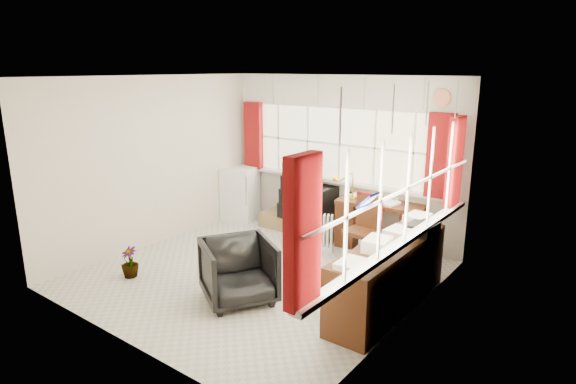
% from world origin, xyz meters
% --- Properties ---
extents(ground, '(4.00, 4.00, 0.00)m').
position_xyz_m(ground, '(0.00, 0.00, 0.00)').
color(ground, beige).
rests_on(ground, ground).
extents(room_walls, '(4.00, 4.00, 4.00)m').
position_xyz_m(room_walls, '(0.00, 0.00, 1.50)').
color(room_walls, beige).
rests_on(room_walls, ground).
extents(window_back, '(3.70, 0.12, 3.60)m').
position_xyz_m(window_back, '(0.00, 1.94, 0.95)').
color(window_back, '#FFF6C9').
rests_on(window_back, room_walls).
extents(window_right, '(0.12, 3.70, 3.60)m').
position_xyz_m(window_right, '(1.94, 0.00, 0.95)').
color(window_right, '#FFF6C9').
rests_on(window_right, room_walls).
extents(curtains, '(3.83, 3.83, 1.15)m').
position_xyz_m(curtains, '(0.92, 0.93, 1.46)').
color(curtains, maroon).
rests_on(curtains, room_walls).
extents(overhead_cabinets, '(3.98, 3.98, 0.48)m').
position_xyz_m(overhead_cabinets, '(0.98, 0.98, 2.25)').
color(overhead_cabinets, silver).
rests_on(overhead_cabinets, room_walls).
extents(desk, '(1.33, 0.78, 0.76)m').
position_xyz_m(desk, '(0.85, 1.80, 0.40)').
color(desk, '#582C14').
rests_on(desk, ground).
extents(desk_lamp, '(0.14, 0.12, 0.39)m').
position_xyz_m(desk_lamp, '(0.44, 1.64, 1.00)').
color(desk_lamp, '#E0B109').
rests_on(desk_lamp, desk).
extents(task_chair, '(0.43, 0.45, 0.96)m').
position_xyz_m(task_chair, '(0.90, 1.18, 0.51)').
color(task_chair, black).
rests_on(task_chair, ground).
extents(office_chair, '(1.08, 1.07, 0.72)m').
position_xyz_m(office_chair, '(0.30, -0.69, 0.36)').
color(office_chair, black).
rests_on(office_chair, ground).
extents(radiator, '(0.40, 0.28, 0.55)m').
position_xyz_m(radiator, '(0.19, 1.18, 0.23)').
color(radiator, white).
rests_on(radiator, ground).
extents(credenza, '(0.50, 2.00, 0.85)m').
position_xyz_m(credenza, '(1.73, 0.20, 0.39)').
color(credenza, '#582C14').
rests_on(credenza, ground).
extents(file_tray, '(0.31, 0.39, 0.12)m').
position_xyz_m(file_tray, '(1.87, 0.73, 0.81)').
color(file_tray, black).
rests_on(file_tray, credenza).
extents(tv_bench, '(1.40, 0.50, 0.25)m').
position_xyz_m(tv_bench, '(-0.55, 1.72, 0.12)').
color(tv_bench, '#9C824E').
rests_on(tv_bench, ground).
extents(crt_tv, '(0.62, 0.59, 0.53)m').
position_xyz_m(crt_tv, '(-0.30, 1.80, 0.52)').
color(crt_tv, black).
rests_on(crt_tv, tv_bench).
extents(hifi_stack, '(0.68, 0.44, 0.91)m').
position_xyz_m(hifi_stack, '(-0.50, 1.66, 0.66)').
color(hifi_stack, black).
rests_on(hifi_stack, tv_bench).
extents(mini_fridge, '(0.67, 0.67, 0.92)m').
position_xyz_m(mini_fridge, '(-1.80, 1.64, 0.46)').
color(mini_fridge, white).
rests_on(mini_fridge, ground).
extents(spray_bottle_a, '(0.14, 0.14, 0.32)m').
position_xyz_m(spray_bottle_a, '(-0.78, 1.68, 0.16)').
color(spray_bottle_a, white).
rests_on(spray_bottle_a, ground).
extents(spray_bottle_b, '(0.11, 0.11, 0.17)m').
position_xyz_m(spray_bottle_b, '(0.26, 0.91, 0.08)').
color(spray_bottle_b, '#83C4B4').
rests_on(spray_bottle_b, ground).
extents(flower_vase, '(0.23, 0.23, 0.40)m').
position_xyz_m(flower_vase, '(-1.25, -1.05, 0.20)').
color(flower_vase, black).
rests_on(flower_vase, ground).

